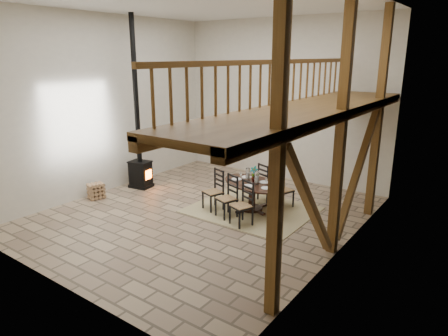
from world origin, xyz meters
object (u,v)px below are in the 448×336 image
Objects in this scene: log_basket at (144,178)px; log_stack at (96,191)px; wood_stove at (139,151)px; dining_table at (249,196)px.

log_stack is at bearing -94.16° from log_basket.
log_basket is (-0.14, 0.24, -0.93)m from wood_stove.
log_basket is 1.68m from log_stack.
wood_stove is at bearing -59.97° from log_basket.
wood_stove reaches higher than log_stack.
dining_table is at bearing 23.24° from log_stack.
dining_table is 0.47× the size of wood_stove.
wood_stove is 9.69× the size of log_stack.
wood_stove reaches higher than log_basket.
log_stack is (-3.96, -1.70, -0.19)m from dining_table.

